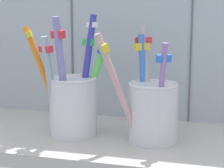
# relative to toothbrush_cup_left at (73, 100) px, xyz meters

# --- Properties ---
(counter_slab) EXTENTS (0.64, 0.22, 0.02)m
(counter_slab) POSITION_rel_toothbrush_cup_left_xyz_m (0.06, 0.01, -0.06)
(counter_slab) COLOR #BCB7AD
(counter_slab) RESTS_ON ground
(tile_wall_back) EXTENTS (0.64, 0.02, 0.45)m
(tile_wall_back) POSITION_rel_toothbrush_cup_left_xyz_m (0.06, 0.13, 0.15)
(tile_wall_back) COLOR #B2C1CC
(tile_wall_back) RESTS_ON ground
(toothbrush_cup_left) EXTENTS (0.12, 0.08, 0.18)m
(toothbrush_cup_left) POSITION_rel_toothbrush_cup_left_xyz_m (0.00, 0.00, 0.00)
(toothbrush_cup_left) COLOR white
(toothbrush_cup_left) RESTS_ON counter_slab
(toothbrush_cup_right) EXTENTS (0.11, 0.10, 0.17)m
(toothbrush_cup_right) POSITION_rel_toothbrush_cup_left_xyz_m (0.12, 0.00, -0.00)
(toothbrush_cup_right) COLOR silver
(toothbrush_cup_right) RESTS_ON counter_slab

